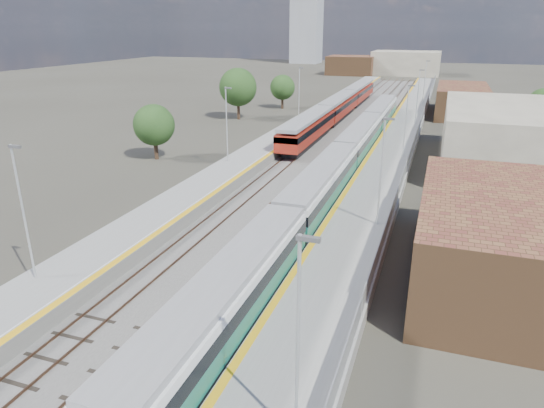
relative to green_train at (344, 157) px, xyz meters
The scene contains 12 objects.
ground 14.75m from the green_train, 95.90° to the left, with size 320.00×320.00×0.00m, color #47443A.
ballast_bed 17.55m from the green_train, 102.42° to the left, with size 10.50×155.00×0.06m, color #565451.
tracks 19.06m from the green_train, 99.57° to the left, with size 8.96×160.00×0.17m.
platform_right 17.50m from the green_train, 77.47° to the left, with size 4.70×155.00×8.52m.
platform_left 20.08m from the green_train, 121.80° to the left, with size 4.30×155.00×8.52m.
buildings 105.32m from the green_train, 100.77° to the left, with size 72.00×185.50×40.00m.
green_train is the anchor object (origin of this frame).
red_train 32.30m from the green_train, 102.52° to the left, with size 2.79×56.51×3.52m.
tree_a 21.31m from the green_train, behind, with size 4.54×4.54×6.15m.
tree_b 34.67m from the green_train, 130.19° to the left, with size 5.93×5.93×8.04m.
tree_c 43.39m from the green_train, 115.96° to the left, with size 4.45×4.45×6.03m.
tree_d 41.24m from the green_train, 57.23° to the left, with size 4.22×4.22×5.72m.
Camera 1 is at (9.99, -10.13, 14.04)m, focal length 32.00 mm.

